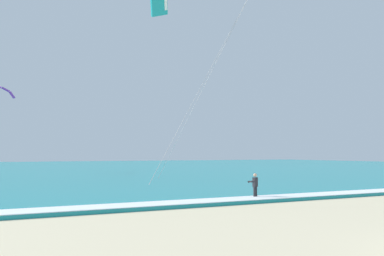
# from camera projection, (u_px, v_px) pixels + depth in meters

# --- Properties ---
(sea) EXTENTS (200.00, 120.00, 0.20)m
(sea) POSITION_uv_depth(u_px,v_px,m) (74.00, 168.00, 77.15)
(sea) COLOR teal
(sea) RESTS_ON ground
(surf_foam) EXTENTS (200.00, 1.93, 0.04)m
(surf_foam) POSITION_uv_depth(u_px,v_px,m) (235.00, 199.00, 23.99)
(surf_foam) COLOR white
(surf_foam) RESTS_ON sea
(surfboard) EXTENTS (0.98, 1.46, 0.09)m
(surfboard) POSITION_uv_depth(u_px,v_px,m) (255.00, 200.00, 25.26)
(surfboard) COLOR white
(surfboard) RESTS_ON ground
(kitesurfer) EXTENTS (0.66, 0.65, 1.69)m
(kitesurfer) POSITION_uv_depth(u_px,v_px,m) (255.00, 185.00, 25.33)
(kitesurfer) COLOR #232328
(kitesurfer) RESTS_ON ground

